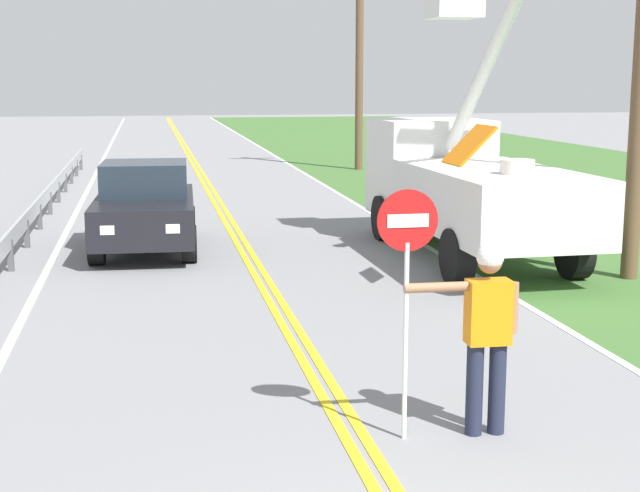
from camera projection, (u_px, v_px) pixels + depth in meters
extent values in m
cube|color=#3D662D|center=(621.00, 194.00, 26.57)|extent=(16.00, 110.00, 0.01)
cube|color=yellow|center=(215.00, 204.00, 24.44)|extent=(0.11, 110.00, 0.01)
cube|color=yellow|center=(222.00, 204.00, 24.48)|extent=(0.11, 110.00, 0.01)
cube|color=silver|center=(350.00, 201.00, 25.11)|extent=(0.12, 110.00, 0.01)
cube|color=silver|center=(79.00, 208.00, 23.81)|extent=(0.12, 110.00, 0.01)
cylinder|color=#1E2338|center=(497.00, 388.00, 8.62)|extent=(0.16, 0.16, 0.88)
cylinder|color=#1E2338|center=(474.00, 389.00, 8.59)|extent=(0.16, 0.16, 0.88)
cube|color=orange|center=(488.00, 312.00, 8.47)|extent=(0.41, 0.25, 0.60)
cylinder|color=#996B4C|center=(436.00, 287.00, 8.35)|extent=(0.60, 0.11, 0.09)
cylinder|color=#996B4C|center=(513.00, 308.00, 8.51)|extent=(0.09, 0.09, 0.48)
sphere|color=#996B4C|center=(490.00, 262.00, 8.39)|extent=(0.22, 0.22, 0.22)
sphere|color=white|center=(490.00, 256.00, 8.38)|extent=(0.25, 0.25, 0.25)
cylinder|color=silver|center=(405.00, 342.00, 8.40)|extent=(0.04, 0.04, 1.85)
cylinder|color=#B71414|center=(408.00, 220.00, 8.20)|extent=(0.56, 0.03, 0.56)
cube|color=white|center=(408.00, 221.00, 8.18)|extent=(0.38, 0.01, 0.12)
cube|color=silver|center=(494.00, 200.00, 15.96)|extent=(2.41, 4.66, 1.10)
cube|color=silver|center=(430.00, 168.00, 19.23)|extent=(2.25, 2.15, 2.00)
cube|color=#1E2833|center=(415.00, 149.00, 20.17)|extent=(1.98, 0.11, 0.90)
cylinder|color=silver|center=(517.00, 167.00, 14.95)|extent=(0.56, 0.56, 0.24)
cylinder|color=silver|center=(484.00, 72.00, 16.18)|extent=(0.32, 3.29, 2.98)
cube|color=orange|center=(469.00, 145.00, 13.79)|extent=(0.61, 0.81, 0.59)
cylinder|color=black|center=(384.00, 218.00, 19.01)|extent=(0.34, 0.93, 0.92)
cylinder|color=black|center=(478.00, 215.00, 19.43)|extent=(0.34, 0.93, 0.92)
cylinder|color=black|center=(457.00, 256.00, 14.89)|extent=(0.34, 0.93, 0.92)
cylinder|color=black|center=(575.00, 251.00, 15.31)|extent=(0.34, 0.93, 0.92)
cube|color=black|center=(145.00, 215.00, 17.75)|extent=(2.01, 4.17, 0.72)
cube|color=#1E2833|center=(145.00, 179.00, 17.87)|extent=(1.69, 1.79, 0.64)
cube|color=#EAEACC|center=(173.00, 229.00, 15.84)|extent=(0.24, 0.07, 0.16)
cube|color=#EAEACC|center=(107.00, 230.00, 15.68)|extent=(0.24, 0.07, 0.16)
cylinder|color=black|center=(189.00, 244.00, 16.69)|extent=(0.31, 0.69, 0.68)
cylinder|color=black|center=(96.00, 246.00, 16.46)|extent=(0.31, 0.69, 0.68)
cylinder|color=black|center=(188.00, 222.00, 19.16)|extent=(0.31, 0.69, 0.68)
cylinder|color=black|center=(108.00, 224.00, 18.93)|extent=(0.31, 0.69, 0.68)
cylinder|color=brown|center=(359.00, 60.00, 33.08)|extent=(0.28, 0.28, 7.90)
cube|color=#9EA0A3|center=(33.00, 212.00, 19.20)|extent=(0.06, 32.00, 0.32)
cube|color=#4C4C51|center=(10.00, 256.00, 15.94)|extent=(0.10, 0.10, 0.55)
cube|color=#4C4C51|center=(27.00, 234.00, 18.15)|extent=(0.10, 0.10, 0.55)
cube|color=#4C4C51|center=(39.00, 217.00, 20.36)|extent=(0.10, 0.10, 0.55)
cube|color=#4C4C51|center=(50.00, 203.00, 22.57)|extent=(0.10, 0.10, 0.55)
cube|color=#4C4C51|center=(58.00, 192.00, 24.78)|extent=(0.10, 0.10, 0.55)
cube|color=#4C4C51|center=(65.00, 183.00, 26.99)|extent=(0.10, 0.10, 0.55)
cube|color=#4C4C51|center=(71.00, 175.00, 29.20)|extent=(0.10, 0.10, 0.55)
cube|color=#4C4C51|center=(76.00, 168.00, 31.41)|extent=(0.10, 0.10, 0.55)
cube|color=#4C4C51|center=(81.00, 162.00, 33.62)|extent=(0.10, 0.10, 0.55)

